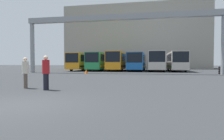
# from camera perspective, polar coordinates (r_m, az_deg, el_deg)

# --- Properties ---
(ground_plane) EXTENTS (200.00, 200.00, 0.00)m
(ground_plane) POSITION_cam_1_polar(r_m,az_deg,el_deg) (7.30, -24.82, -9.19)
(ground_plane) COLOR #2D3033
(building_backdrop) EXTENTS (34.08, 12.00, 15.15)m
(building_backdrop) POSITION_cam_1_polar(r_m,az_deg,el_deg) (52.36, 6.78, 8.86)
(building_backdrop) COLOR gray
(building_backdrop) RESTS_ON ground
(overhead_gantry) EXTENTS (25.48, 0.80, 7.61)m
(overhead_gantry) POSITION_cam_1_polar(r_m,az_deg,el_deg) (26.33, 1.99, 12.76)
(overhead_gantry) COLOR gray
(overhead_gantry) RESTS_ON ground
(bus_slot_0) EXTENTS (2.43, 10.36, 3.02)m
(bus_slot_0) POSITION_cam_1_polar(r_m,az_deg,el_deg) (36.85, -8.30, 2.60)
(bus_slot_0) COLOR orange
(bus_slot_0) RESTS_ON ground
(bus_slot_1) EXTENTS (2.46, 11.53, 3.09)m
(bus_slot_1) POSITION_cam_1_polar(r_m,az_deg,el_deg) (36.45, -3.13, 2.69)
(bus_slot_1) COLOR #268C4C
(bus_slot_1) RESTS_ON ground
(bus_slot_2) EXTENTS (2.51, 10.98, 3.21)m
(bus_slot_2) POSITION_cam_1_polar(r_m,az_deg,el_deg) (35.49, 1.88, 2.81)
(bus_slot_2) COLOR orange
(bus_slot_2) RESTS_ON ground
(bus_slot_3) EXTENTS (2.56, 11.81, 3.01)m
(bus_slot_3) POSITION_cam_1_polar(r_m,az_deg,el_deg) (35.51, 7.22, 2.63)
(bus_slot_3) COLOR #1959A5
(bus_slot_3) RESTS_ON ground
(bus_slot_4) EXTENTS (2.55, 11.68, 3.20)m
(bus_slot_4) POSITION_cam_1_polar(r_m,az_deg,el_deg) (35.35, 12.52, 2.76)
(bus_slot_4) COLOR beige
(bus_slot_4) RESTS_ON ground
(bus_slot_5) EXTENTS (2.46, 11.03, 3.11)m
(bus_slot_5) POSITION_cam_1_polar(r_m,az_deg,el_deg) (35.24, 17.87, 2.63)
(bus_slot_5) COLOR beige
(bus_slot_5) RESTS_ON ground
(pedestrian_near_right) EXTENTS (0.35, 0.35, 1.69)m
(pedestrian_near_right) POSITION_cam_1_polar(r_m,az_deg,el_deg) (11.92, -23.49, -0.51)
(pedestrian_near_right) COLOR brown
(pedestrian_near_right) RESTS_ON ground
(pedestrian_mid_left) EXTENTS (0.37, 0.37, 1.77)m
(pedestrian_mid_left) POSITION_cam_1_polar(r_m,az_deg,el_deg) (10.79, -18.35, -0.47)
(pedestrian_mid_left) COLOR black
(pedestrian_mid_left) RESTS_ON ground
(traffic_cone) EXTENTS (0.41, 0.41, 0.61)m
(traffic_cone) POSITION_cam_1_polar(r_m,az_deg,el_deg) (25.61, -7.36, -0.38)
(traffic_cone) COLOR orange
(traffic_cone) RESTS_ON ground
(tire_stack) EXTENTS (1.04, 1.04, 0.96)m
(tire_stack) POSITION_cam_1_polar(r_m,az_deg,el_deg) (28.09, 29.12, -0.05)
(tire_stack) COLOR black
(tire_stack) RESTS_ON ground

